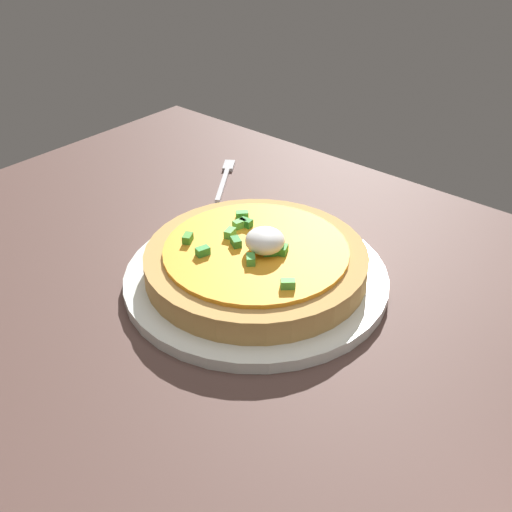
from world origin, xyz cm
name	(u,v)px	position (x,y,z in cm)	size (l,w,h in cm)	color
dining_table	(291,331)	(0.00, 0.00, 1.42)	(99.94, 65.47, 2.84)	#513932
plate	(256,278)	(6.34, -2.30, 3.44)	(26.24, 26.24, 1.19)	white
pizza	(256,260)	(6.32, -2.30, 5.52)	(21.92, 21.92, 5.27)	tan
fork	(225,177)	(24.71, -17.63, 3.09)	(7.53, 10.28, 0.50)	#B7B7BC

